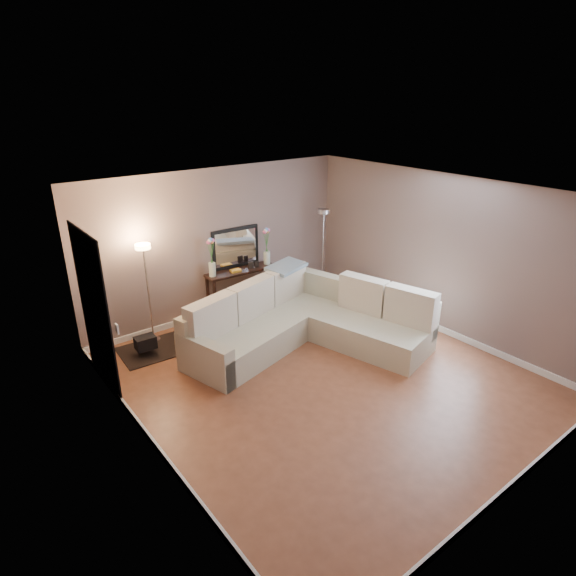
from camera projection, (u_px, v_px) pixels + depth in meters
floor at (323, 377)px, 6.83m from camera, size 5.00×5.50×0.01m
ceiling at (328, 193)px, 5.83m from camera, size 5.00×5.50×0.01m
wall_back at (219, 243)px, 8.34m from camera, size 5.00×0.02×2.60m
wall_front at (531, 387)px, 4.32m from camera, size 5.00×0.02×2.60m
wall_left at (142, 351)px, 4.90m from camera, size 0.02×5.50×2.60m
wall_right at (441, 255)px, 7.75m from camera, size 0.02×5.50×2.60m
baseboard_back at (223, 309)px, 8.80m from camera, size 5.00×0.03×0.10m
baseboard_front at (505, 491)px, 4.81m from camera, size 5.00×0.03×0.10m
baseboard_left at (157, 448)px, 5.39m from camera, size 0.03×5.50×0.10m
baseboard_right at (431, 325)px, 8.22m from camera, size 0.03×5.50×0.10m
doorway at (95, 312)px, 6.24m from camera, size 0.02×1.20×2.20m
switch_plate at (117, 329)px, 5.58m from camera, size 0.02×0.08×0.12m
sectional_sofa at (302, 321)px, 7.63m from camera, size 3.45×2.89×1.01m
throw_blanket at (286, 267)px, 8.15m from camera, size 0.81×0.62×0.10m
console_table at (238, 289)px, 8.65m from camera, size 1.32×0.42×0.80m
leaning_mirror at (235, 247)px, 8.54m from camera, size 0.92×0.10×0.72m
table_decor at (242, 269)px, 8.51m from camera, size 0.55×0.13×0.13m
flower_vase_left at (212, 260)px, 8.15m from camera, size 0.15×0.13×0.69m
flower_vase_right at (267, 249)px, 8.73m from camera, size 0.15×0.13×0.69m
floor_lamp_lit at (146, 274)px, 7.37m from camera, size 0.24×0.24×1.63m
floor_lamp_unlit at (323, 235)px, 9.18m from camera, size 0.28×0.28×1.70m
charcoal_rug at (156, 349)px, 7.53m from camera, size 1.11×0.85×0.01m
black_bag at (145, 342)px, 7.30m from camera, size 0.31×0.23×0.19m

